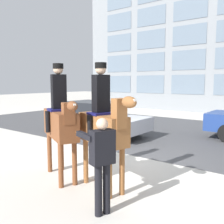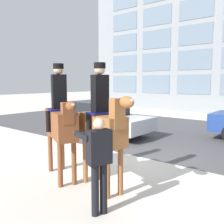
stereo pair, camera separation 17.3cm
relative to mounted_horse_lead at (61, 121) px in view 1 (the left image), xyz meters
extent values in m
plane|color=beige|center=(0.60, 2.05, -1.37)|extent=(80.00, 80.00, 0.00)
cube|color=#444447|center=(0.60, 6.80, -1.36)|extent=(25.64, 8.50, 0.01)
cube|color=slate|center=(-9.07, 14.88, 0.72)|extent=(2.58, 0.02, 1.47)
cube|color=slate|center=(-5.84, 14.88, 0.72)|extent=(2.58, 0.02, 1.47)
cube|color=slate|center=(-2.62, 14.88, 0.72)|extent=(2.58, 0.02, 1.47)
cube|color=slate|center=(-9.07, 14.88, 2.56)|extent=(2.58, 0.02, 1.47)
cube|color=slate|center=(-5.84, 14.88, 2.56)|extent=(2.58, 0.02, 1.47)
cube|color=slate|center=(-2.62, 14.88, 2.56)|extent=(2.58, 0.02, 1.47)
cube|color=slate|center=(-9.07, 14.88, 4.40)|extent=(2.58, 0.02, 1.47)
cube|color=slate|center=(-5.84, 14.88, 4.40)|extent=(2.58, 0.02, 1.47)
cube|color=slate|center=(-2.62, 14.88, 4.40)|extent=(2.58, 0.02, 1.47)
cube|color=slate|center=(-9.07, 14.88, 6.24)|extent=(2.58, 0.02, 1.47)
cube|color=slate|center=(-5.84, 14.88, 6.24)|extent=(2.58, 0.02, 1.47)
cube|color=slate|center=(-2.62, 14.88, 6.24)|extent=(2.58, 0.02, 1.47)
cube|color=slate|center=(-9.07, 14.88, 8.08)|extent=(2.58, 0.02, 1.47)
cube|color=brown|center=(-0.03, 0.01, -0.07)|extent=(1.53, 1.05, 0.61)
cylinder|color=brown|center=(0.52, -0.09, -0.87)|extent=(0.11, 0.11, 0.99)
cylinder|color=brown|center=(0.39, -0.36, -0.87)|extent=(0.11, 0.11, 0.99)
cylinder|color=brown|center=(-0.44, 0.39, -0.87)|extent=(0.11, 0.11, 0.99)
cylinder|color=brown|center=(-0.58, 0.11, -0.87)|extent=(0.11, 0.11, 0.99)
cube|color=brown|center=(0.56, -0.28, 0.24)|extent=(0.29, 0.31, 0.45)
cube|color=black|center=(0.45, -0.22, 0.26)|extent=(0.07, 0.09, 0.41)
ellipsoid|color=brown|center=(0.82, -0.40, 0.42)|extent=(0.39, 0.32, 0.20)
cube|color=silver|center=(0.91, -0.45, 0.44)|extent=(0.13, 0.10, 0.08)
cylinder|color=black|center=(-0.73, 0.36, -0.18)|extent=(0.09, 0.09, 0.55)
cube|color=#14144C|center=(-0.09, 0.05, 0.25)|extent=(0.61, 0.63, 0.05)
cube|color=black|center=(-0.09, 0.05, 0.67)|extent=(0.34, 0.38, 0.78)
sphere|color=#D1A889|center=(-0.09, 0.05, 1.17)|extent=(0.22, 0.22, 0.22)
cylinder|color=black|center=(-0.09, 0.05, 1.25)|extent=(0.24, 0.24, 0.12)
cylinder|color=black|center=(0.03, 0.29, -0.01)|extent=(0.11, 0.11, 0.49)
cylinder|color=black|center=(-0.21, -0.20, -0.01)|extent=(0.11, 0.11, 0.49)
cube|color=brown|center=(1.13, 0.16, -0.08)|extent=(1.38, 0.82, 0.60)
cylinder|color=brown|center=(1.62, 0.16, -0.87)|extent=(0.11, 0.11, 0.99)
cylinder|color=brown|center=(1.53, -0.14, -0.87)|extent=(0.11, 0.11, 0.99)
cylinder|color=brown|center=(0.73, 0.45, -0.87)|extent=(0.11, 0.11, 0.99)
cylinder|color=brown|center=(0.63, 0.16, -0.87)|extent=(0.11, 0.11, 0.99)
cube|color=brown|center=(1.67, -0.02, 0.30)|extent=(0.26, 0.29, 0.58)
cube|color=#382314|center=(1.56, 0.02, 0.32)|extent=(0.06, 0.09, 0.52)
ellipsoid|color=brown|center=(1.95, -0.11, 0.53)|extent=(0.40, 0.30, 0.21)
cube|color=silver|center=(2.06, -0.15, 0.55)|extent=(0.14, 0.09, 0.09)
cylinder|color=#382314|center=(0.47, 0.37, -0.18)|extent=(0.09, 0.09, 0.55)
cube|color=#14144C|center=(1.06, 0.18, 0.24)|extent=(0.52, 0.58, 0.05)
cube|color=black|center=(1.06, 0.18, 0.66)|extent=(0.31, 0.37, 0.77)
sphere|color=#D1A889|center=(1.06, 0.18, 1.15)|extent=(0.22, 0.22, 0.22)
cylinder|color=black|center=(1.06, 0.18, 1.23)|extent=(0.24, 0.24, 0.12)
cylinder|color=black|center=(1.15, 0.43, -0.02)|extent=(0.11, 0.11, 0.48)
cylinder|color=black|center=(0.98, -0.08, -0.02)|extent=(0.11, 0.11, 0.48)
cylinder|color=black|center=(1.77, -0.75, -0.92)|extent=(0.13, 0.13, 0.89)
cylinder|color=black|center=(1.83, -0.60, -0.92)|extent=(0.13, 0.13, 0.89)
cube|color=black|center=(1.80, -0.67, -0.19)|extent=(0.35, 0.45, 0.58)
sphere|color=#D1A889|center=(1.80, -0.67, 0.20)|extent=(0.20, 0.20, 0.20)
cube|color=black|center=(1.48, -0.75, -0.03)|extent=(0.55, 0.28, 0.09)
cone|color=orange|center=(1.15, -0.62, -0.03)|extent=(0.18, 0.10, 0.04)
cube|color=#B7B7BC|center=(-2.64, 4.28, -0.78)|extent=(4.62, 1.87, 0.55)
cube|color=black|center=(-2.75, 4.28, -0.23)|extent=(2.31, 1.65, 0.56)
cylinder|color=black|center=(-1.21, 3.42, -1.06)|extent=(0.62, 0.22, 0.62)
cylinder|color=black|center=(-1.21, 5.14, -1.06)|extent=(0.62, 0.22, 0.62)
cylinder|color=black|center=(-4.07, 3.42, -1.06)|extent=(0.62, 0.22, 0.62)
cylinder|color=black|center=(-4.07, 5.14, -1.06)|extent=(0.62, 0.22, 0.62)
camera|label=1|loc=(4.38, -3.80, 0.89)|focal=40.00mm
camera|label=2|loc=(4.52, -3.69, 0.89)|focal=40.00mm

